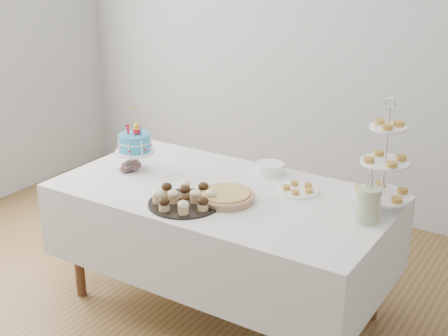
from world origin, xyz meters
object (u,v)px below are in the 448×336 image
Objects in this scene: cupcake_tray at (184,197)px; jam_bowl_b at (132,165)px; table at (222,226)px; jam_bowl_a at (126,168)px; tiered_stand at (385,163)px; plate_stack at (270,169)px; pie at (226,196)px; utensil_pitcher at (368,203)px; birthday_cake at (135,152)px; pastry_plate at (298,189)px.

jam_bowl_b is at bearing 156.71° from cupcake_tray.
jam_bowl_b is at bearing -177.56° from table.
cupcake_tray is 4.15× the size of jam_bowl_a.
cupcake_tray is at bearing -149.20° from tiered_stand.
plate_stack and jam_bowl_b have the same top height.
tiered_stand is (0.74, 0.38, 0.22)m from pie.
table is 0.90m from utensil_pitcher.
plate_stack is at bearing 30.45° from jam_bowl_a.
table is 0.71m from jam_bowl_a.
tiered_stand is 0.77m from plate_stack.
tiered_stand reaches higher than jam_bowl_b.
birthday_cake is 3.99× the size of jam_bowl_a.
pie is 1.14× the size of utensil_pitcher.
cupcake_tray is at bearing -103.50° from table.
pie is 0.86m from tiered_stand.
plate_stack is (0.01, 0.49, 0.00)m from pie.
utensil_pitcher is at bearing 3.20° from jam_bowl_b.
pie is at bearing -3.64° from jam_bowl_a.
jam_bowl_b is at bearing -168.81° from tiered_stand.
jam_bowl_b reaches higher than pastry_plate.
tiered_stand is at bearing 17.54° from table.
tiered_stand is at bearing 6.00° from pastry_plate.
cupcake_tray reaches higher than pastry_plate.
jam_bowl_a is 0.83× the size of jam_bowl_b.
plate_stack is (-0.73, 0.11, -0.22)m from tiered_stand.
jam_bowl_b reaches higher than jam_bowl_a.
tiered_stand is at bearing 11.19° from jam_bowl_b.
utensil_pitcher is at bearing 13.13° from pie.
cupcake_tray is 1.24× the size of pie.
jam_bowl_b is at bearing 71.63° from jam_bowl_a.
cupcake_tray is at bearing -104.73° from plate_stack.
pastry_plate is at bearing 13.49° from jam_bowl_b.
jam_bowl_b is (-0.75, -0.40, -0.00)m from plate_stack.
pie is 3.35× the size of jam_bowl_a.
jam_bowl_b is at bearing -163.04° from utensil_pitcher.
tiered_stand is at bearing 27.33° from pie.
pastry_plate is (0.27, -0.16, -0.02)m from plate_stack.
plate_stack is 0.80m from utensil_pitcher.
pie is (0.10, -0.12, 0.26)m from table.
pie is (0.17, 0.16, -0.02)m from cupcake_tray.
cupcake_tray is 0.63m from jam_bowl_b.
pie is 2.79× the size of jam_bowl_b.
tiered_stand is 3.55× the size of plate_stack.
tiered_stand reaches higher than utensil_pitcher.
cupcake_tray is 0.67m from plate_stack.
utensil_pitcher is at bearing 20.02° from cupcake_tray.
plate_stack is 0.32m from pastry_plate.
plate_stack is 0.72× the size of pastry_plate.
birthday_cake is 0.11m from jam_bowl_a.
plate_stack is at bearing 149.27° from pastry_plate.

